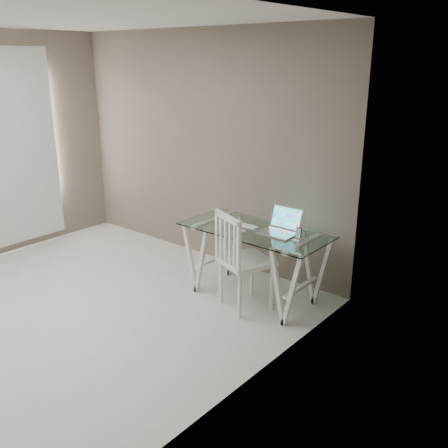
% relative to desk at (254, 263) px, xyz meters
% --- Properties ---
extents(room, '(4.50, 4.52, 2.71)m').
position_rel_desk_xyz_m(room, '(-1.26, -1.64, 1.33)').
color(room, beige).
rests_on(room, ground).
extents(desk, '(1.50, 0.70, 0.75)m').
position_rel_desk_xyz_m(desk, '(0.00, 0.00, 0.00)').
color(desk, silver).
rests_on(desk, ground).
extents(chair, '(0.59, 0.59, 0.99)m').
position_rel_desk_xyz_m(chair, '(0.02, -0.28, 0.16)').
color(chair, white).
rests_on(chair, ground).
extents(laptop, '(0.35, 0.32, 0.24)m').
position_rel_desk_xyz_m(laptop, '(0.25, 0.10, 0.42)').
color(laptop, silver).
rests_on(laptop, desk).
extents(keyboard, '(0.26, 0.11, 0.01)m').
position_rel_desk_xyz_m(keyboard, '(-0.13, 0.02, 0.37)').
color(keyboard, silver).
rests_on(keyboard, desk).
extents(mouse, '(0.10, 0.06, 0.03)m').
position_rel_desk_xyz_m(mouse, '(-0.05, -0.15, 0.38)').
color(mouse, white).
rests_on(mouse, desk).
extents(phone_dock, '(0.07, 0.07, 0.13)m').
position_rel_desk_xyz_m(phone_dock, '(0.49, 0.00, 0.40)').
color(phone_dock, white).
rests_on(phone_dock, desk).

